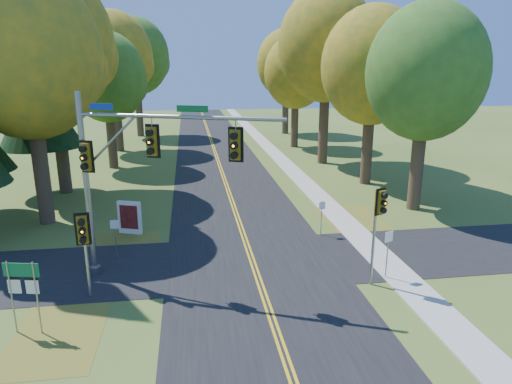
{
  "coord_description": "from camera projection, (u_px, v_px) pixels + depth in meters",
  "views": [
    {
      "loc": [
        -2.76,
        -17.76,
        8.95
      ],
      "look_at": [
        0.29,
        2.75,
        3.2
      ],
      "focal_mm": 32.0,
      "sensor_mm": 36.0,
      "label": 1
    }
  ],
  "objects": [
    {
      "name": "ground",
      "position": [
        259.0,
        280.0,
        19.71
      ],
      "size": [
        160.0,
        160.0,
        0.0
      ],
      "primitive_type": "plane",
      "color": "#3B561E",
      "rests_on": "ground"
    },
    {
      "name": "road_main",
      "position": [
        259.0,
        280.0,
        19.71
      ],
      "size": [
        8.0,
        160.0,
        0.02
      ],
      "primitive_type": "cube",
      "color": "black",
      "rests_on": "ground"
    },
    {
      "name": "road_cross",
      "position": [
        252.0,
        261.0,
        21.62
      ],
      "size": [
        60.0,
        6.0,
        0.02
      ],
      "primitive_type": "cube",
      "color": "black",
      "rests_on": "ground"
    },
    {
      "name": "centerline_left",
      "position": [
        256.0,
        280.0,
        19.69
      ],
      "size": [
        0.1,
        160.0,
        0.01
      ],
      "primitive_type": "cube",
      "color": "gold",
      "rests_on": "road_main"
    },
    {
      "name": "centerline_right",
      "position": [
        261.0,
        280.0,
        19.72
      ],
      "size": [
        0.1,
        160.0,
        0.01
      ],
      "primitive_type": "cube",
      "color": "gold",
      "rests_on": "road_main"
    },
    {
      "name": "sidewalk_east",
      "position": [
        394.0,
        270.0,
        20.59
      ],
      "size": [
        1.6,
        160.0,
        0.06
      ],
      "primitive_type": "cube",
      "color": "#9E998E",
      "rests_on": "ground"
    },
    {
      "name": "leaf_patch_w_near",
      "position": [
        117.0,
        253.0,
        22.6
      ],
      "size": [
        4.0,
        6.0,
        0.0
      ],
      "primitive_type": "cube",
      "color": "brown",
      "rests_on": "ground"
    },
    {
      "name": "leaf_patch_e",
      "position": [
        359.0,
        226.0,
        26.4
      ],
      "size": [
        3.5,
        8.0,
        0.0
      ],
      "primitive_type": "cube",
      "color": "brown",
      "rests_on": "ground"
    },
    {
      "name": "leaf_patch_w_far",
      "position": [
        58.0,
        333.0,
        15.79
      ],
      "size": [
        3.0,
        5.0,
        0.0
      ],
      "primitive_type": "cube",
      "color": "brown",
      "rests_on": "ground"
    },
    {
      "name": "tree_w_a",
      "position": [
        28.0,
        56.0,
        24.54
      ],
      "size": [
        8.0,
        8.0,
        14.15
      ],
      "color": "#38281C",
      "rests_on": "ground"
    },
    {
      "name": "tree_e_a",
      "position": [
        426.0,
        73.0,
        27.44
      ],
      "size": [
        7.2,
        7.2,
        12.73
      ],
      "color": "#38281C",
      "rests_on": "ground"
    },
    {
      "name": "tree_w_b",
      "position": [
        51.0,
        44.0,
        30.81
      ],
      "size": [
        8.6,
        8.6,
        15.38
      ],
      "color": "#38281C",
      "rests_on": "ground"
    },
    {
      "name": "tree_e_b",
      "position": [
        373.0,
        67.0,
        33.74
      ],
      "size": [
        7.6,
        7.6,
        13.33
      ],
      "color": "#38281C",
      "rests_on": "ground"
    },
    {
      "name": "tree_w_c",
      "position": [
        107.0,
        78.0,
        39.56
      ],
      "size": [
        6.8,
        6.8,
        11.91
      ],
      "color": "#38281C",
      "rests_on": "ground"
    },
    {
      "name": "tree_e_c",
      "position": [
        327.0,
        46.0,
        40.85
      ],
      "size": [
        8.8,
        8.8,
        15.79
      ],
      "color": "#38281C",
      "rests_on": "ground"
    },
    {
      "name": "tree_w_d",
      "position": [
        114.0,
        58.0,
        47.29
      ],
      "size": [
        8.2,
        8.2,
        14.56
      ],
      "color": "#38281C",
      "rests_on": "ground"
    },
    {
      "name": "tree_e_d",
      "position": [
        296.0,
        73.0,
        50.16
      ],
      "size": [
        7.0,
        7.0,
        12.32
      ],
      "color": "#38281C",
      "rests_on": "ground"
    },
    {
      "name": "tree_w_e",
      "position": [
        136.0,
        57.0,
        57.78
      ],
      "size": [
        8.4,
        8.4,
        14.97
      ],
      "color": "#38281C",
      "rests_on": "ground"
    },
    {
      "name": "tree_e_e",
      "position": [
        287.0,
        64.0,
        60.28
      ],
      "size": [
        7.8,
        7.8,
        13.74
      ],
      "color": "#38281C",
      "rests_on": "ground"
    },
    {
      "name": "pine_c",
      "position": [
        31.0,
        54.0,
        30.53
      ],
      "size": [
        5.6,
        5.6,
        20.56
      ],
      "color": "#38281C",
      "rests_on": "ground"
    },
    {
      "name": "traffic_mast",
      "position": [
        131.0,
        164.0,
        18.44
      ],
      "size": [
        8.18,
        3.58,
        7.97
      ],
      "rotation": [
        0.0,
        0.0,
        -0.39
      ],
      "color": "gray",
      "rests_on": "ground"
    },
    {
      "name": "east_signal_pole",
      "position": [
        379.0,
        213.0,
        18.35
      ],
      "size": [
        0.47,
        0.57,
        4.28
      ],
      "rotation": [
        0.0,
        0.0,
        0.36
      ],
      "color": "gray",
      "rests_on": "ground"
    },
    {
      "name": "ped_signal_pole",
      "position": [
        84.0,
        236.0,
        17.43
      ],
      "size": [
        0.57,
        0.66,
        3.61
      ],
      "rotation": [
        0.0,
        0.0,
        0.12
      ],
      "color": "#999DA2",
      "rests_on": "ground"
    },
    {
      "name": "route_sign_cluster",
      "position": [
        23.0,
        283.0,
        15.36
      ],
      "size": [
        1.23,
        0.29,
        2.68
      ],
      "rotation": [
        0.0,
        0.0,
        -0.21
      ],
      "color": "gray",
      "rests_on": "ground"
    },
    {
      "name": "info_kiosk",
      "position": [
        130.0,
        218.0,
        25.0
      ],
      "size": [
        1.31,
        0.64,
        1.84
      ],
      "rotation": [
        0.0,
        0.0,
        -0.36
      ],
      "color": "silver",
      "rests_on": "ground"
    },
    {
      "name": "reg_sign_e_north",
      "position": [
        322.0,
        212.0,
        24.6
      ],
      "size": [
        0.37,
        0.13,
        1.98
      ],
      "rotation": [
        0.0,
        0.0,
        0.27
      ],
      "color": "gray",
      "rests_on": "ground"
    },
    {
      "name": "reg_sign_e_south",
      "position": [
        388.0,
        245.0,
        19.49
      ],
      "size": [
        0.41,
        0.19,
        2.25
      ],
      "rotation": [
        0.0,
        0.0,
        0.39
      ],
      "color": "gray",
      "rests_on": "ground"
    },
    {
      "name": "reg_sign_w",
      "position": [
        115.0,
        232.0,
        21.53
      ],
      "size": [
        0.39,
        0.06,
        2.04
      ],
      "rotation": [
        0.0,
        0.0,
        -0.04
      ],
      "color": "gray",
      "rests_on": "ground"
    }
  ]
}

